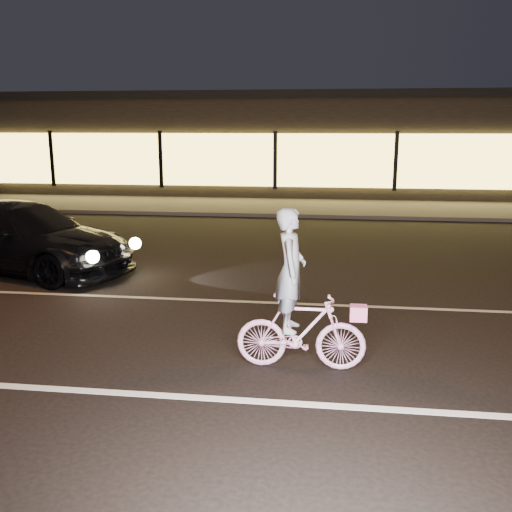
# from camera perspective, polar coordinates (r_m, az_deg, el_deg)

# --- Properties ---
(ground) EXTENTS (90.00, 90.00, 0.00)m
(ground) POSITION_cam_1_polar(r_m,az_deg,el_deg) (7.93, -8.64, -8.67)
(ground) COLOR black
(ground) RESTS_ON ground
(lane_stripe_near) EXTENTS (60.00, 0.12, 0.01)m
(lane_stripe_near) POSITION_cam_1_polar(r_m,az_deg,el_deg) (6.63, -12.27, -13.30)
(lane_stripe_near) COLOR silver
(lane_stripe_near) RESTS_ON ground
(lane_stripe_far) EXTENTS (60.00, 0.10, 0.01)m
(lane_stripe_far) POSITION_cam_1_polar(r_m,az_deg,el_deg) (9.76, -5.43, -4.39)
(lane_stripe_far) COLOR gray
(lane_stripe_far) RESTS_ON ground
(sidewalk) EXTENTS (30.00, 4.00, 0.12)m
(sidewalk) POSITION_cam_1_polar(r_m,az_deg,el_deg) (20.38, 1.40, 4.92)
(sidewalk) COLOR #383533
(sidewalk) RESTS_ON ground
(storefront) EXTENTS (25.40, 8.42, 4.20)m
(storefront) POSITION_cam_1_polar(r_m,az_deg,el_deg) (26.14, 2.83, 11.27)
(storefront) COLOR black
(storefront) RESTS_ON ground
(cyclist) EXTENTS (1.57, 0.54, 1.98)m
(cyclist) POSITION_cam_1_polar(r_m,az_deg,el_deg) (6.88, 4.25, -5.73)
(cyclist) COLOR #D73898
(cyclist) RESTS_ON ground
(sedan) EXTENTS (5.15, 3.20, 1.39)m
(sedan) POSITION_cam_1_polar(r_m,az_deg,el_deg) (12.43, -22.39, 1.74)
(sedan) COLOR black
(sedan) RESTS_ON ground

